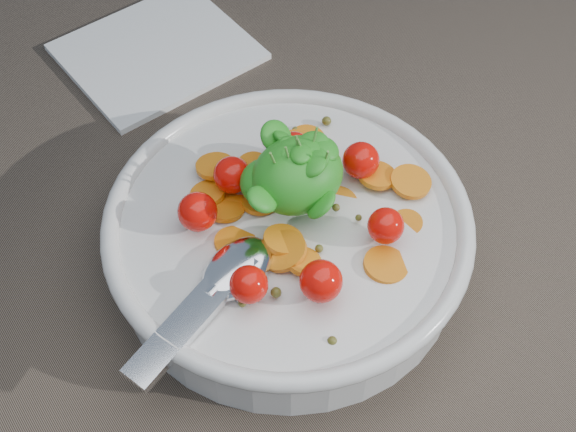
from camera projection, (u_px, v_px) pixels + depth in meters
ground at (258, 267)px, 0.58m from camera, size 6.00×6.00×0.00m
bowl at (288, 235)px, 0.56m from camera, size 0.27×0.26×0.11m
napkin at (157, 52)px, 0.72m from camera, size 0.16×0.14×0.01m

